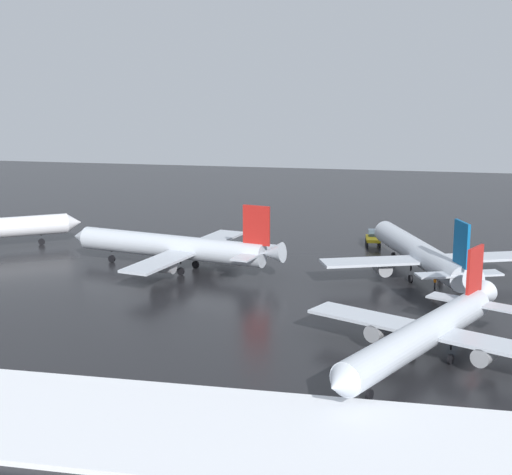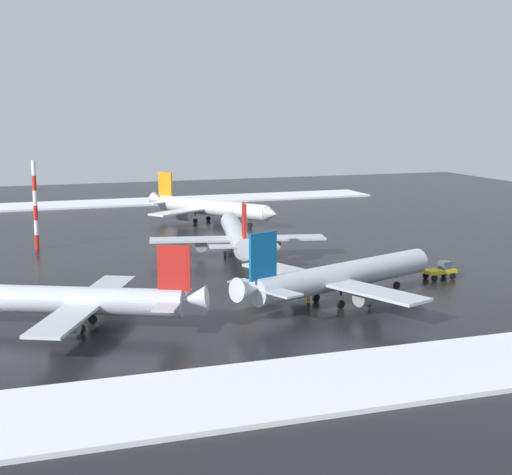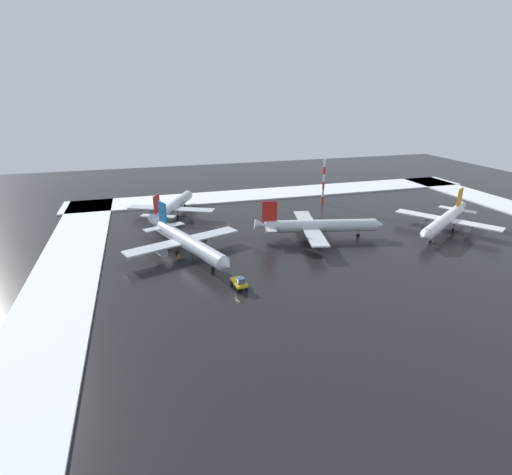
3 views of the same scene
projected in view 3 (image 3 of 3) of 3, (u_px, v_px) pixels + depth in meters
name	position (u px, v px, depth m)	size (l,w,h in m)	color
ground_plane	(342.00, 237.00, 105.57)	(240.00, 240.00, 0.00)	black
snow_bank_far	(280.00, 193.00, 150.53)	(152.00, 16.00, 0.46)	white
snow_bank_right	(68.00, 266.00, 87.87)	(14.00, 116.00, 0.46)	white
airplane_far_rear	(188.00, 242.00, 92.56)	(28.09, 33.21, 10.26)	silver
airplane_distant_tail	(445.00, 220.00, 108.32)	(29.51, 25.36, 10.00)	white
airplane_foreground_jet	(318.00, 226.00, 103.81)	(33.98, 28.48, 10.18)	silver
airplane_parked_starboard	(173.00, 206.00, 122.37)	(25.62, 30.12, 9.57)	silver
pushback_tug	(239.00, 282.00, 77.84)	(2.74, 4.82, 2.50)	gold
ground_crew_mid_apron	(179.00, 258.00, 90.12)	(0.36, 0.36, 1.71)	black
ground_crew_beside_wing	(178.00, 245.00, 97.46)	(0.36, 0.36, 1.71)	black
antenna_mast	(324.00, 182.00, 134.19)	(0.70, 0.70, 15.22)	red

